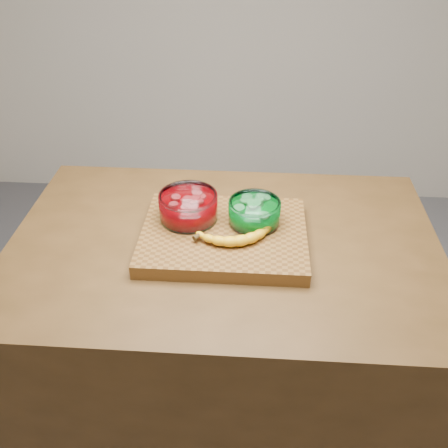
{
  "coord_description": "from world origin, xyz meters",
  "views": [
    {
      "loc": [
        0.08,
        -1.1,
        1.74
      ],
      "look_at": [
        0.0,
        0.0,
        0.96
      ],
      "focal_mm": 40.0,
      "sensor_mm": 36.0,
      "label": 1
    }
  ],
  "objects": [
    {
      "name": "banana",
      "position": [
        0.03,
        -0.03,
        0.96
      ],
      "size": [
        0.24,
        0.14,
        0.03
      ],
      "primitive_type": null,
      "color": "#EBAC14",
      "rests_on": "cutting_board"
    },
    {
      "name": "bowl_red",
      "position": [
        -0.1,
        0.05,
        0.98
      ],
      "size": [
        0.16,
        0.16,
        0.08
      ],
      "color": "white",
      "rests_on": "cutting_board"
    },
    {
      "name": "cutting_board",
      "position": [
        0.0,
        0.0,
        0.92
      ],
      "size": [
        0.45,
        0.35,
        0.04
      ],
      "primitive_type": "cube",
      "color": "brown",
      "rests_on": "counter"
    },
    {
      "name": "counter",
      "position": [
        0.0,
        0.0,
        0.45
      ],
      "size": [
        1.2,
        0.8,
        0.9
      ],
      "primitive_type": "cube",
      "color": "#4E3317",
      "rests_on": "ground"
    },
    {
      "name": "ground",
      "position": [
        0.0,
        0.0,
        0.0
      ],
      "size": [
        3.5,
        3.5,
        0.0
      ],
      "primitive_type": "plane",
      "color": "#5F5E63",
      "rests_on": "ground"
    },
    {
      "name": "bowl_green",
      "position": [
        0.08,
        0.04,
        0.97
      ],
      "size": [
        0.14,
        0.14,
        0.07
      ],
      "color": "white",
      "rests_on": "cutting_board"
    }
  ]
}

